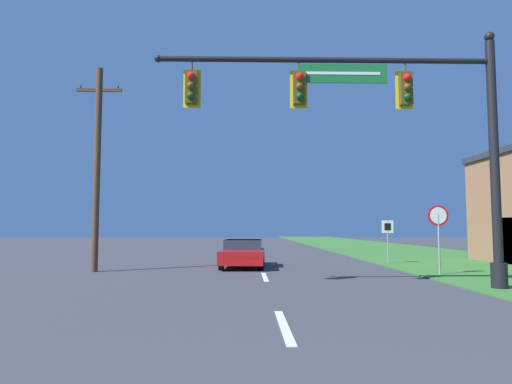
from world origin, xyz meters
name	(u,v)px	position (x,y,z in m)	size (l,w,h in m)	color
grass_verge_right	(404,252)	(10.50, 30.00, 0.02)	(10.00, 110.00, 0.04)	#38752D
road_center_line	(258,261)	(0.00, 22.00, 0.01)	(0.16, 34.80, 0.01)	silver
signal_mast	(397,125)	(3.64, 10.58, 4.63)	(9.90, 0.47, 7.36)	black
car_ahead	(243,253)	(-0.78, 18.19, 0.61)	(2.05, 4.69, 1.19)	black
stop_sign	(438,224)	(6.37, 14.42, 1.86)	(0.76, 0.07, 2.50)	gray
route_sign_post	(388,232)	(6.14, 19.68, 1.53)	(0.55, 0.06, 2.03)	gray
utility_pole_near	(97,165)	(-6.60, 16.06, 4.23)	(1.80, 0.26, 8.16)	#4C3823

